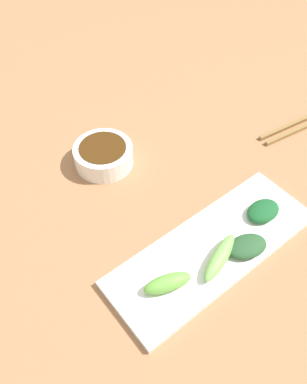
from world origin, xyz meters
name	(u,v)px	position (x,y,z in m)	size (l,w,h in m)	color
tabletop	(172,207)	(0.00, 0.00, 0.01)	(2.10, 2.10, 0.02)	#A16E4A
sauce_bowl	(103,155)	(-0.16, -0.04, 0.04)	(0.11, 0.11, 0.04)	white
serving_plate	(213,249)	(0.12, -0.01, 0.03)	(0.13, 0.37, 0.01)	white
broccoli_leafy_0	(247,246)	(0.15, 0.03, 0.04)	(0.04, 0.07, 0.02)	#27512D
broccoli_leafy_1	(263,211)	(0.12, 0.10, 0.04)	(0.04, 0.06, 0.02)	#195529
broccoli_stalk_2	(167,283)	(0.13, -0.12, 0.04)	(0.03, 0.07, 0.02)	#68AC42
broccoli_stalk_3	(220,257)	(0.14, -0.02, 0.04)	(0.02, 0.10, 0.02)	#78B757
chopsticks	(305,123)	(0.01, 0.37, 0.02)	(0.06, 0.23, 0.01)	olive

